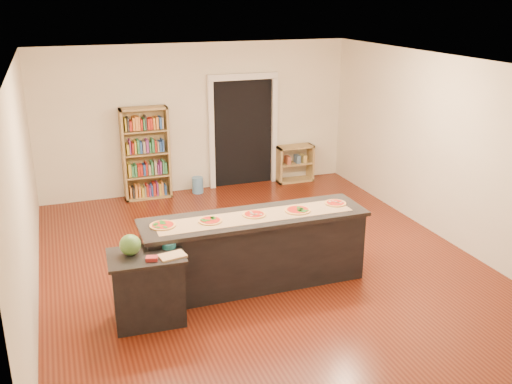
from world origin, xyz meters
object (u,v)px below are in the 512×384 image
object	(u,v)px
bookshelf	(146,154)
watermelon	(130,245)
kitchen_island	(254,250)
side_counter	(148,288)
waste_bin	(198,185)
low_shelf	(295,163)

from	to	relation	value
bookshelf	watermelon	xyz separation A→B (m)	(-0.87, -4.24, 0.11)
kitchen_island	side_counter	distance (m)	1.53
kitchen_island	bookshelf	bearing A→B (deg)	101.20
bookshelf	watermelon	world-z (taller)	bookshelf
bookshelf	waste_bin	distance (m)	1.17
low_shelf	watermelon	bearing A→B (deg)	-132.33
side_counter	low_shelf	size ratio (longest dim) A/B	1.15
side_counter	bookshelf	world-z (taller)	bookshelf
watermelon	bookshelf	bearing A→B (deg)	78.43
bookshelf	low_shelf	size ratio (longest dim) A/B	2.30
low_shelf	watermelon	size ratio (longest dim) A/B	3.09
waste_bin	side_counter	bearing A→B (deg)	-111.24
low_shelf	waste_bin	size ratio (longest dim) A/B	2.41
side_counter	bookshelf	bearing A→B (deg)	83.62
kitchen_island	watermelon	world-z (taller)	watermelon
waste_bin	watermelon	xyz separation A→B (m)	(-1.81, -4.19, 0.82)
side_counter	watermelon	bearing A→B (deg)	163.37
side_counter	waste_bin	distance (m)	4.56
kitchen_island	watermelon	xyz separation A→B (m)	(-1.62, -0.38, 0.49)
bookshelf	low_shelf	bearing A→B (deg)	-0.14
side_counter	waste_bin	size ratio (longest dim) A/B	2.79
side_counter	bookshelf	size ratio (longest dim) A/B	0.50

